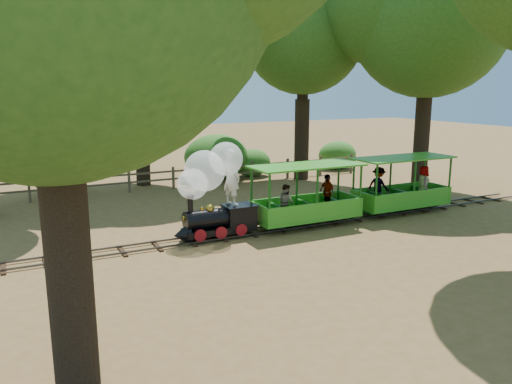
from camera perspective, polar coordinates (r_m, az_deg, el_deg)
name	(u,v)px	position (r m, az deg, el deg)	size (l,w,h in m)	color
ground	(278,230)	(16.27, 2.51, -4.33)	(90.00, 90.00, 0.00)	olive
track	(278,228)	(16.25, 2.51, -4.10)	(22.00, 1.00, 0.10)	#3F3D3A
locomotive	(212,184)	(15.02, -5.01, 0.90)	(2.60, 1.23, 2.99)	black
carriage_front	(307,202)	(16.60, 5.80, -1.17)	(3.77, 1.54, 1.96)	green
carriage_rear	(399,190)	(19.02, 16.06, 0.26)	(3.77, 1.54, 1.96)	green
oak_nc	(134,12)	(24.12, -13.74, 19.35)	(9.09, 8.00, 11.06)	#2D2116
oak_ne	(302,26)	(25.09, 5.33, 18.40)	(7.38, 6.50, 10.06)	#2D2116
oak_e	(428,9)	(23.78, 19.09, 19.17)	(8.51, 7.49, 10.86)	#2D2116
fence	(194,174)	(23.28, -7.08, 2.02)	(18.10, 0.10, 1.00)	brown
shrub_west	(56,178)	(23.33, -21.87, 1.54)	(1.99, 1.53, 1.38)	#2D6B1E
shrub_mid_w	(216,157)	(24.97, -4.55, 4.03)	(3.27, 2.51, 2.26)	#2D6B1E
shrub_mid_e	(252,163)	(25.82, -0.50, 3.38)	(2.05, 1.57, 1.42)	#2D6B1E
shrub_east	(337,155)	(28.58, 9.28, 4.20)	(2.26, 1.74, 1.57)	#2D6B1E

